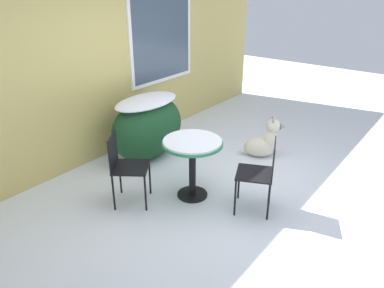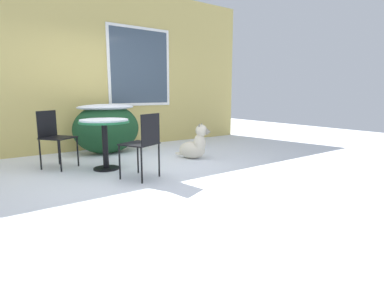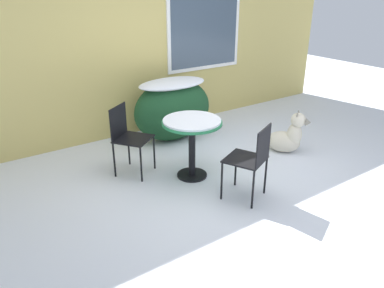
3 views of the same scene
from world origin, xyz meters
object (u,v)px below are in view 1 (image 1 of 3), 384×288
(patio_table, at_px, (192,151))
(patio_chair_near_table, at_px, (125,165))
(patio_chair_far_side, at_px, (261,171))
(dog, at_px, (264,142))

(patio_table, distance_m, patio_chair_near_table, 0.83)
(patio_chair_far_side, bearing_deg, dog, -178.95)
(dog, bearing_deg, patio_table, 141.03)
(patio_chair_far_side, bearing_deg, patio_chair_near_table, -83.01)
(patio_chair_near_table, height_order, dog, patio_chair_near_table)
(dog, bearing_deg, patio_chair_near_table, 128.81)
(patio_table, distance_m, dog, 1.64)
(patio_chair_near_table, bearing_deg, patio_table, -78.39)
(patio_table, relative_size, dog, 1.21)
(patio_chair_far_side, xyz_separation_m, dog, (1.34, 0.64, -0.28))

